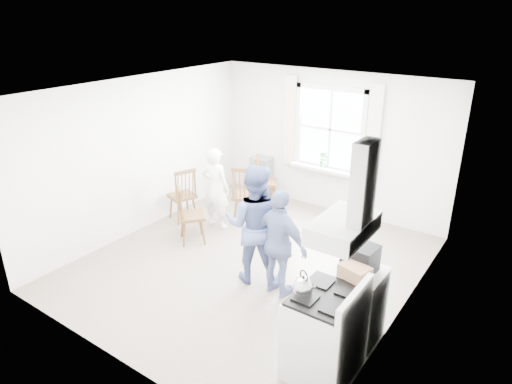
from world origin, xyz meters
name	(u,v)px	position (x,y,z in m)	size (l,w,h in m)	color
room_shell	(250,183)	(0.00, 0.00, 1.30)	(4.62, 5.12, 2.64)	#796B5D
window_assembly	(329,135)	(0.00, 2.45, 1.46)	(1.88, 0.24, 1.70)	white
range_hood	(350,213)	(2.07, -1.35, 1.90)	(0.45, 0.76, 0.94)	silver
shelf_unit	(261,176)	(-1.40, 2.33, 0.40)	(0.40, 0.30, 0.80)	gray
gas_stove	(325,334)	(1.91, -1.35, 0.48)	(0.68, 0.76, 1.12)	silver
kettle	(303,287)	(1.70, -1.47, 1.05)	(0.20, 0.20, 0.28)	silver
low_cabinet	(358,305)	(1.98, -0.65, 0.45)	(0.50, 0.55, 0.90)	silver
stereo_stack	(360,258)	(1.95, -0.64, 1.05)	(0.37, 0.34, 0.31)	black
cardboard_box	(355,274)	(2.00, -0.90, 1.00)	(0.31, 0.22, 0.20)	#A4744F
windsor_chair_a	(245,190)	(-0.84, 1.02, 0.67)	(0.59, 0.59, 1.09)	#4B2E18
windsor_chair_b	(185,208)	(-1.27, -0.05, 0.60)	(0.58, 0.58, 0.99)	#4B2E18
windsor_chair_c	(184,190)	(-1.80, 0.50, 0.61)	(0.54, 0.54, 1.01)	#4B2E18
person_left	(216,188)	(-1.22, 0.67, 0.72)	(0.52, 0.52, 1.44)	white
person_mid	(255,224)	(0.29, -0.30, 0.86)	(0.83, 0.83, 1.72)	#4B588D
person_right	(280,244)	(0.76, -0.41, 0.75)	(0.88, 0.88, 1.50)	navy
potted_plant	(323,159)	(-0.05, 2.36, 1.00)	(0.17, 0.17, 0.31)	#327137
windsor_chair_d	(261,175)	(-1.15, 1.95, 0.59)	(0.55, 0.55, 0.98)	#4B2E18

